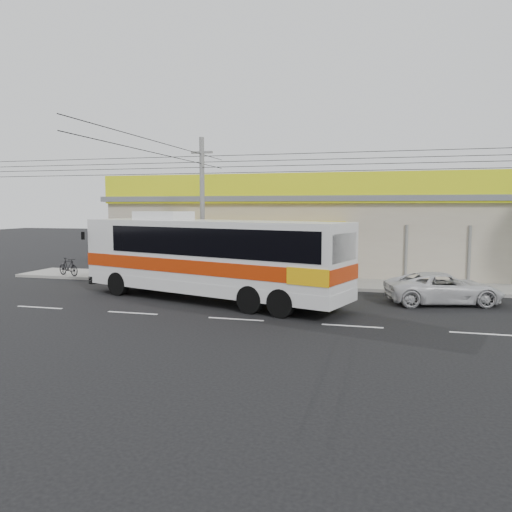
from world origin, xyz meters
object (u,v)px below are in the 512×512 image
(motorbike_dark, at_px, (68,267))
(motorbike_red, at_px, (112,263))
(white_car, at_px, (443,288))
(utility_pole, at_px, (202,164))
(coach_bus, at_px, (212,254))

(motorbike_dark, bearing_deg, motorbike_red, -28.42)
(white_car, height_order, utility_pole, utility_pole)
(coach_bus, bearing_deg, white_car, 29.65)
(white_car, bearing_deg, utility_pole, 65.90)
(coach_bus, relative_size, utility_pole, 0.36)
(motorbike_red, bearing_deg, motorbike_dark, 109.04)
(utility_pole, bearing_deg, motorbike_dark, 176.44)
(white_car, bearing_deg, motorbike_red, 62.85)
(coach_bus, height_order, utility_pole, utility_pole)
(coach_bus, bearing_deg, motorbike_dark, 174.60)
(coach_bus, xyz_separation_m, motorbike_dark, (-9.89, 4.28, -1.34))
(motorbike_red, height_order, white_car, white_car)
(coach_bus, relative_size, motorbike_dark, 7.48)
(motorbike_red, height_order, motorbike_dark, motorbike_red)
(coach_bus, relative_size, white_car, 2.68)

